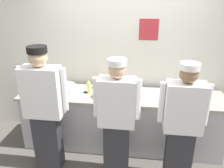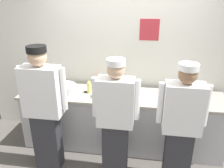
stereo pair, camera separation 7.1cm
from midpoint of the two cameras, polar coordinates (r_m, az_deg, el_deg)
The scene contains 17 objects.
ground_plane at distance 3.53m, azimuth 2.04°, elevation -18.36°, with size 9.00×9.00×0.00m, color #514C47.
wall_back at distance 3.64m, azimuth 3.85°, elevation 6.55°, with size 4.78×0.11×2.63m.
prep_counter at distance 3.56m, azimuth 2.82°, elevation -9.18°, with size 3.04×0.68×0.88m.
chef_near_left at distance 3.02m, azimuth -16.27°, elevation -5.73°, with size 0.62×0.24×1.73m.
chef_center at distance 2.81m, azimuth 1.53°, elevation -8.53°, with size 0.59×0.24×1.61m.
chef_far_right at distance 2.83m, azimuth 17.83°, elevation -9.69°, with size 0.59×0.24×1.60m.
plate_stack_front at distance 3.61m, azimuth -17.40°, elevation -1.09°, with size 0.22×0.22×0.10m.
plate_stack_rear at distance 3.27m, azimuth -2.07°, elevation -2.47°, with size 0.24×0.24×0.10m.
mixing_bowl_steel at distance 3.48m, azimuth -11.68°, elevation -1.16°, with size 0.40×0.40×0.12m, color #B7BABF.
sheet_tray at distance 3.39m, azimuth 18.16°, elevation -3.41°, with size 0.50×0.33×0.02m, color #B7BABF.
squeeze_bottle_primary at distance 3.39m, azimuth -5.24°, elevation -0.76°, with size 0.06×0.06×0.20m.
squeeze_bottle_secondary at distance 3.41m, azimuth -16.34°, elevation -1.69°, with size 0.05×0.05×0.18m.
squeeze_bottle_spare at distance 3.55m, azimuth -3.40°, elevation 0.50°, with size 0.06×0.06×0.21m.
ramekin_green_sauce at distance 3.37m, azimuth 6.82°, elevation -2.30°, with size 0.11×0.11×0.04m.
ramekin_red_sauce at distance 3.22m, azimuth 4.19°, elevation -3.50°, with size 0.10×0.10×0.04m.
deli_cup at distance 3.34m, azimuth 0.87°, elevation -1.98°, with size 0.09×0.09×0.09m, color white.
chefs_knife at distance 3.43m, azimuth -4.66°, elevation -2.12°, with size 0.28×0.03×0.02m.
Camera 2 is at (0.32, -2.66, 2.29)m, focal length 36.06 mm.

